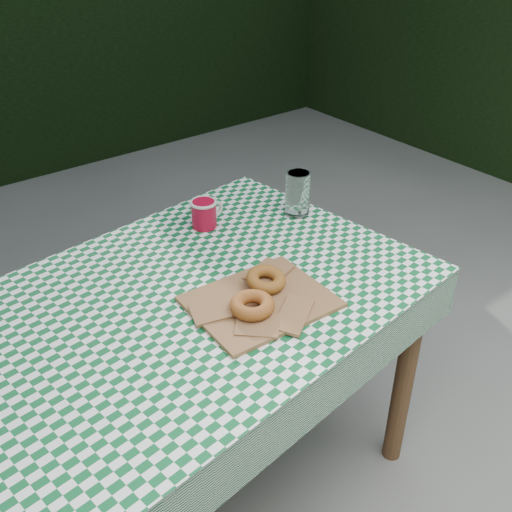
{
  "coord_description": "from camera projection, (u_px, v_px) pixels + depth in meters",
  "views": [
    {
      "loc": [
        -0.62,
        -0.89,
        1.64
      ],
      "look_at": [
        0.22,
        0.18,
        0.79
      ],
      "focal_mm": 41.57,
      "sensor_mm": 36.0,
      "label": 1
    }
  ],
  "objects": [
    {
      "name": "coffee_mug",
      "position": [
        204.0,
        214.0,
        1.78
      ],
      "size": [
        0.17,
        0.17,
        0.08
      ],
      "primitive_type": null,
      "rotation": [
        0.0,
        0.0,
        0.1
      ],
      "color": "#A20A25",
      "rests_on": "tablecloth"
    },
    {
      "name": "bagel_back",
      "position": [
        266.0,
        279.0,
        1.5
      ],
      "size": [
        0.12,
        0.12,
        0.03
      ],
      "primitive_type": "torus",
      "rotation": [
        0.0,
        0.0,
        0.18
      ],
      "color": "olive",
      "rests_on": "paper_bag"
    },
    {
      "name": "table",
      "position": [
        191.0,
        407.0,
        1.69
      ],
      "size": [
        1.33,
        0.97,
        0.75
      ],
      "primitive_type": "cube",
      "rotation": [
        0.0,
        0.0,
        0.12
      ],
      "color": "brown",
      "rests_on": "ground"
    },
    {
      "name": "tablecloth",
      "position": [
        183.0,
        300.0,
        1.49
      ],
      "size": [
        1.35,
        0.99,
        0.01
      ],
      "primitive_type": "cube",
      "rotation": [
        0.0,
        0.0,
        0.12
      ],
      "color": "#0D5428",
      "rests_on": "table"
    },
    {
      "name": "paper_bag",
      "position": [
        260.0,
        301.0,
        1.47
      ],
      "size": [
        0.35,
        0.29,
        0.02
      ],
      "primitive_type": "cube",
      "rotation": [
        0.0,
        0.0,
        -0.05
      ],
      "color": "#996A42",
      "rests_on": "tablecloth"
    },
    {
      "name": "drinking_glass",
      "position": [
        298.0,
        193.0,
        1.84
      ],
      "size": [
        0.09,
        0.09,
        0.14
      ],
      "primitive_type": "cylinder",
      "rotation": [
        0.0,
        0.0,
        0.16
      ],
      "color": "white",
      "rests_on": "tablecloth"
    },
    {
      "name": "bagel_front",
      "position": [
        252.0,
        305.0,
        1.41
      ],
      "size": [
        0.13,
        0.13,
        0.03
      ],
      "primitive_type": "torus",
      "rotation": [
        0.0,
        0.0,
        0.26
      ],
      "color": "#9E4720",
      "rests_on": "paper_bag"
    }
  ]
}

